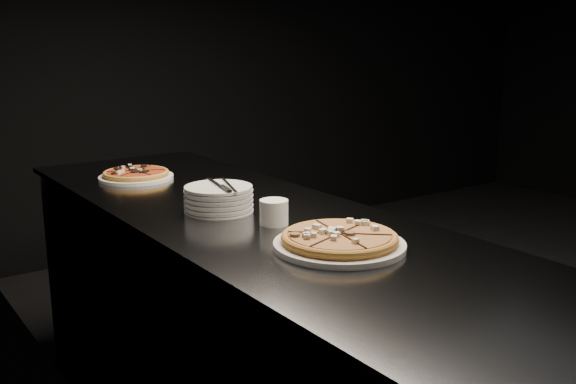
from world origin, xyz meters
TOP-DOWN VIEW (x-y plane):
  - wall_left at (-2.50, 0.00)m, footprint 0.02×5.00m
  - wall_back at (0.00, 2.50)m, footprint 5.00×0.02m
  - counter at (-2.13, 0.00)m, footprint 0.74×2.44m
  - pizza_mushroom at (-2.13, -0.42)m, footprint 0.40×0.40m
  - pizza_tomato at (-2.22, 0.74)m, footprint 0.34×0.34m
  - plate_stack at (-2.20, 0.11)m, footprint 0.22×0.22m
  - cutlery at (-2.19, 0.09)m, footprint 0.12×0.22m
  - ramekin at (-2.14, -0.13)m, footprint 0.09×0.09m

SIDE VIEW (x-z plane):
  - counter at x=-2.13m, z-range 0.00..0.92m
  - pizza_tomato at x=-2.22m, z-range 0.92..0.96m
  - pizza_mushroom at x=-2.13m, z-range 0.92..0.96m
  - ramekin at x=-2.14m, z-range 0.92..1.00m
  - plate_stack at x=-2.20m, z-range 0.92..1.00m
  - cutlery at x=-2.19m, z-range 1.00..1.01m
  - wall_left at x=-2.50m, z-range 0.00..2.80m
  - wall_back at x=0.00m, z-range 0.00..2.80m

